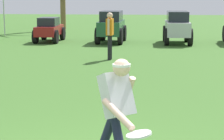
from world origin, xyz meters
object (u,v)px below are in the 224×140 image
at_px(frisbee_in_flight, 139,135).
at_px(parked_car_slot_c, 177,26).
at_px(teammate_deep, 110,31).
at_px(parked_car_slot_a, 49,29).
at_px(frisbee_thrower, 117,108).
at_px(parked_car_slot_b, 111,26).

bearing_deg(frisbee_in_flight, parked_car_slot_c, 85.43).
distance_m(teammate_deep, parked_car_slot_a, 6.13).
distance_m(teammate_deep, parked_car_slot_c, 5.56).
relative_size(frisbee_thrower, teammate_deep, 0.91).
xyz_separation_m(frisbee_in_flight, parked_car_slot_c, (1.18, 14.75, 0.05)).
xyz_separation_m(frisbee_in_flight, parked_car_slot_b, (-1.73, 14.87, 0.05)).
height_order(frisbee_thrower, parked_car_slot_b, frisbee_thrower).
relative_size(frisbee_in_flight, teammate_deep, 0.19).
height_order(teammate_deep, parked_car_slot_c, teammate_deep).
distance_m(teammate_deep, parked_car_slot_b, 5.13).
bearing_deg(frisbee_thrower, frisbee_in_flight, -65.96).
xyz_separation_m(frisbee_in_flight, teammate_deep, (-1.29, 9.77, 0.24)).
bearing_deg(parked_car_slot_c, teammate_deep, -116.31).
bearing_deg(frisbee_in_flight, frisbee_thrower, 114.04).
relative_size(teammate_deep, parked_car_slot_b, 0.66).
bearing_deg(frisbee_in_flight, parked_car_slot_a, 106.99).
relative_size(parked_car_slot_b, parked_car_slot_c, 1.01).
bearing_deg(parked_car_slot_c, parked_car_slot_b, 177.57).
xyz_separation_m(teammate_deep, parked_car_slot_c, (2.46, 4.98, -0.20)).
height_order(frisbee_thrower, parked_car_slot_c, frisbee_thrower).
relative_size(frisbee_thrower, parked_car_slot_b, 0.60).
height_order(teammate_deep, parked_car_slot_b, teammate_deep).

